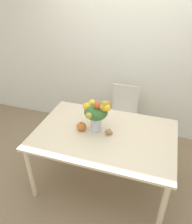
% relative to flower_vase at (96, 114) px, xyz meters
% --- Properties ---
extents(ground_plane, '(12.00, 12.00, 0.00)m').
position_rel_flower_vase_xyz_m(ground_plane, '(0.11, -0.04, -1.00)').
color(ground_plane, '#8E7556').
extents(wall_back, '(8.00, 0.06, 2.70)m').
position_rel_flower_vase_xyz_m(wall_back, '(0.11, 1.26, 0.35)').
color(wall_back, silver).
rests_on(wall_back, ground_plane).
extents(dining_table, '(1.58, 1.06, 0.77)m').
position_rel_flower_vase_xyz_m(dining_table, '(0.11, -0.04, -0.31)').
color(dining_table, beige).
rests_on(dining_table, ground_plane).
extents(flower_vase, '(0.32, 0.31, 0.40)m').
position_rel_flower_vase_xyz_m(flower_vase, '(0.00, 0.00, 0.00)').
color(flower_vase, silver).
rests_on(flower_vase, dining_table).
extents(pumpkin, '(0.11, 0.11, 0.10)m').
position_rel_flower_vase_xyz_m(pumpkin, '(-0.17, -0.04, -0.18)').
color(pumpkin, orange).
rests_on(pumpkin, dining_table).
extents(turkey_figurine, '(0.08, 0.11, 0.07)m').
position_rel_flower_vase_xyz_m(turkey_figurine, '(0.16, -0.02, -0.19)').
color(turkey_figurine, '#A87A4C').
rests_on(turkey_figurine, dining_table).
extents(dining_chair_near_window, '(0.42, 0.42, 0.92)m').
position_rel_flower_vase_xyz_m(dining_chair_near_window, '(0.14, 0.87, -0.52)').
color(dining_chair_near_window, silver).
rests_on(dining_chair_near_window, ground_plane).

